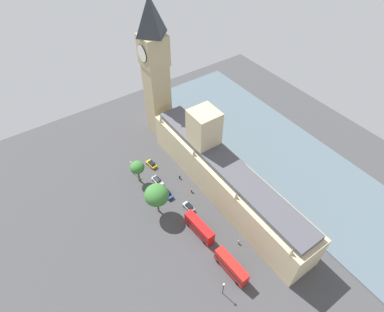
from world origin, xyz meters
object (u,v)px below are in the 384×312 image
(double_decker_bus_far_end, at_px, (231,266))
(plane_tree_midblock, at_px, (137,167))
(car_silver_kerbside, at_px, (189,207))
(pedestrian_by_river_gate, at_px, (192,191))
(double_decker_bus_near_tower, at_px, (199,228))
(car_yellow_cab_corner, at_px, (151,164))
(street_lamp_slot_12, at_px, (224,287))
(pedestrian_under_trees, at_px, (180,177))
(plane_tree_slot_10, at_px, (157,195))
(pedestrian_opposite_hall, at_px, (238,242))
(car_white_leading, at_px, (157,181))
(clock_tower, at_px, (155,69))
(street_lamp_slot_11, at_px, (131,165))
(car_blue_trailing, at_px, (167,193))
(parliament_building, at_px, (222,175))

(double_decker_bus_far_end, height_order, plane_tree_midblock, plane_tree_midblock)
(car_silver_kerbside, xyz_separation_m, pedestrian_by_river_gate, (-4.34, -4.72, -0.18))
(double_decker_bus_near_tower, bearing_deg, plane_tree_midblock, 96.08)
(car_yellow_cab_corner, relative_size, pedestrian_by_river_gate, 2.84)
(car_yellow_cab_corner, bearing_deg, street_lamp_slot_12, -105.52)
(plane_tree_midblock, bearing_deg, pedestrian_by_river_gate, 129.62)
(pedestrian_under_trees, distance_m, plane_tree_midblock, 14.54)
(pedestrian_under_trees, relative_size, plane_tree_slot_10, 0.15)
(pedestrian_opposite_hall, bearing_deg, car_white_leading, 98.30)
(street_lamp_slot_12, bearing_deg, plane_tree_midblock, -90.43)
(car_silver_kerbside, height_order, street_lamp_slot_12, street_lamp_slot_12)
(double_decker_bus_far_end, bearing_deg, pedestrian_by_river_gate, 73.52)
(street_lamp_slot_12, bearing_deg, car_yellow_cab_corner, -98.26)
(double_decker_bus_far_end, bearing_deg, double_decker_bus_near_tower, 87.32)
(pedestrian_under_trees, height_order, plane_tree_slot_10, plane_tree_slot_10)
(plane_tree_slot_10, xyz_separation_m, street_lamp_slot_12, (-0.60, 30.43, -3.93))
(clock_tower, bearing_deg, car_yellow_cab_corner, 50.50)
(plane_tree_slot_10, bearing_deg, plane_tree_midblock, -93.78)
(pedestrian_by_river_gate, bearing_deg, double_decker_bus_far_end, -9.72)
(clock_tower, distance_m, car_silver_kerbside, 46.99)
(street_lamp_slot_11, bearing_deg, plane_tree_slot_10, 88.02)
(car_silver_kerbside, height_order, street_lamp_slot_11, street_lamp_slot_11)
(car_white_leading, relative_size, double_decker_bus_near_tower, 0.45)
(car_silver_kerbside, distance_m, plane_tree_slot_10, 11.60)
(car_yellow_cab_corner, xyz_separation_m, plane_tree_slot_10, (7.59, 17.74, 7.03))
(plane_tree_slot_10, bearing_deg, pedestrian_under_trees, -149.44)
(car_yellow_cab_corner, distance_m, car_silver_kerbside, 22.22)
(clock_tower, xyz_separation_m, street_lamp_slot_12, (19.79, 63.69, -22.06))
(double_decker_bus_far_end, distance_m, plane_tree_midblock, 41.68)
(car_blue_trailing, xyz_separation_m, double_decker_bus_near_tower, (-0.48, 16.79, 1.74))
(car_white_leading, distance_m, double_decker_bus_near_tower, 23.18)
(car_silver_kerbside, bearing_deg, car_blue_trailing, 102.82)
(plane_tree_slot_10, bearing_deg, double_decker_bus_near_tower, 113.97)
(car_blue_trailing, relative_size, double_decker_bus_near_tower, 0.44)
(car_white_leading, height_order, car_silver_kerbside, same)
(plane_tree_midblock, bearing_deg, parliament_building, 136.81)
(pedestrian_opposite_hall, relative_size, pedestrian_under_trees, 0.97)
(street_lamp_slot_11, bearing_deg, double_decker_bus_far_end, 96.66)
(pedestrian_opposite_hall, height_order, street_lamp_slot_11, street_lamp_slot_11)
(pedestrian_by_river_gate, distance_m, street_lamp_slot_12, 33.03)
(car_blue_trailing, distance_m, double_decker_bus_near_tower, 16.88)
(car_yellow_cab_corner, xyz_separation_m, street_lamp_slot_11, (6.96, -0.54, 3.15))
(clock_tower, relative_size, street_lamp_slot_12, 8.97)
(plane_tree_midblock, xyz_separation_m, street_lamp_slot_11, (0.30, -4.17, -2.43))
(parliament_building, distance_m, street_lamp_slot_12, 33.06)
(double_decker_bus_near_tower, relative_size, plane_tree_midblock, 1.25)
(street_lamp_slot_11, bearing_deg, pedestrian_by_river_gate, 123.15)
(street_lamp_slot_11, bearing_deg, pedestrian_opposite_hall, 106.80)
(double_decker_bus_near_tower, relative_size, pedestrian_under_trees, 6.61)
(double_decker_bus_far_end, distance_m, pedestrian_under_trees, 35.09)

